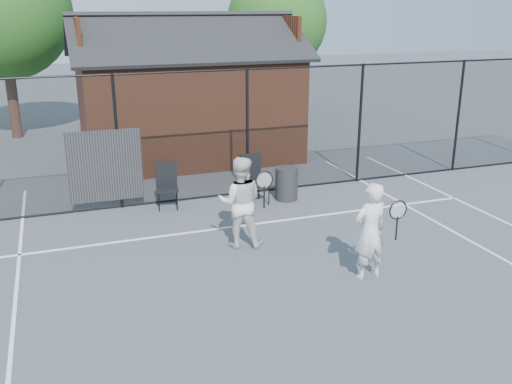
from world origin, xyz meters
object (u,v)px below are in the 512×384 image
object	(u,v)px
waste_bin	(286,184)
player_front	(370,231)
clubhouse	(187,103)
chair_left	(167,187)
player_back	(240,202)
chair_right	(256,180)

from	to	relation	value
waste_bin	player_front	bearing A→B (deg)	-93.67
clubhouse	waste_bin	size ratio (longest dim) A/B	8.45
chair_left	player_back	bearing A→B (deg)	-62.05
player_front	chair_left	world-z (taller)	player_front
player_back	waste_bin	xyz separation A→B (m)	(1.86, 2.20, -0.49)
player_front	chair_left	size ratio (longest dim) A/B	1.67
clubhouse	player_back	bearing A→B (deg)	-95.32
chair_right	player_back	bearing A→B (deg)	-128.07
chair_right	waste_bin	bearing A→B (deg)	-8.54
chair_left	chair_right	xyz separation A→B (m)	(1.96, -0.37, 0.06)
waste_bin	chair_right	bearing A→B (deg)	-176.92
clubhouse	waste_bin	xyz separation A→B (m)	(1.21, -4.73, -1.22)
chair_left	player_front	bearing A→B (deg)	-52.64
clubhouse	player_front	world-z (taller)	clubhouse
player_front	waste_bin	bearing A→B (deg)	86.33
clubhouse	chair_right	bearing A→B (deg)	-84.86
player_front	player_back	xyz separation A→B (m)	(-1.59, 2.00, 0.04)
player_front	clubhouse	bearing A→B (deg)	96.04
clubhouse	chair_right	distance (m)	4.91
chair_right	waste_bin	world-z (taller)	chair_right
player_front	chair_right	bearing A→B (deg)	97.08
player_back	chair_left	bearing A→B (deg)	109.26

